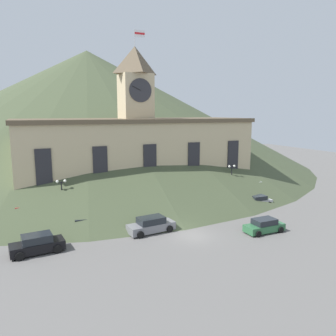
{
  "coord_description": "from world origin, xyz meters",
  "views": [
    {
      "loc": [
        -16.32,
        -29.89,
        13.22
      ],
      "look_at": [
        0.0,
        6.53,
        6.45
      ],
      "focal_mm": 35.0,
      "sensor_mm": 36.0,
      "label": 1
    }
  ],
  "objects_px": {
    "car_black_suv": "(37,244)",
    "car_green_wagon": "(264,226)",
    "car_gray_pickup": "(151,225)",
    "street_lamp_far_left": "(232,175)",
    "car_silver_hatch": "(258,201)",
    "street_lamp_left": "(62,191)",
    "street_lamp_far_right": "(149,186)",
    "car_white_taxi": "(86,224)"
  },
  "relations": [
    {
      "from": "car_white_taxi",
      "to": "car_black_suv",
      "type": "bearing_deg",
      "value": 43.23
    },
    {
      "from": "street_lamp_far_right",
      "to": "car_black_suv",
      "type": "relative_size",
      "value": 0.87
    },
    {
      "from": "street_lamp_left",
      "to": "car_green_wagon",
      "type": "bearing_deg",
      "value": -33.78
    },
    {
      "from": "street_lamp_far_right",
      "to": "car_silver_hatch",
      "type": "height_order",
      "value": "street_lamp_far_right"
    },
    {
      "from": "street_lamp_far_right",
      "to": "car_silver_hatch",
      "type": "xyz_separation_m",
      "value": [
        14.93,
        -4.68,
        -2.58
      ]
    },
    {
      "from": "street_lamp_left",
      "to": "street_lamp_far_left",
      "type": "distance_m",
      "value": 24.95
    },
    {
      "from": "street_lamp_far_left",
      "to": "car_black_suv",
      "type": "distance_m",
      "value": 29.84
    },
    {
      "from": "street_lamp_far_right",
      "to": "car_black_suv",
      "type": "bearing_deg",
      "value": -149.02
    },
    {
      "from": "street_lamp_left",
      "to": "car_black_suv",
      "type": "distance_m",
      "value": 9.94
    },
    {
      "from": "car_silver_hatch",
      "to": "street_lamp_far_left",
      "type": "bearing_deg",
      "value": 108.75
    },
    {
      "from": "street_lamp_far_left",
      "to": "car_silver_hatch",
      "type": "xyz_separation_m",
      "value": [
        1.4,
        -4.68,
        -3.15
      ]
    },
    {
      "from": "street_lamp_far_left",
      "to": "car_silver_hatch",
      "type": "bearing_deg",
      "value": -73.3
    },
    {
      "from": "car_white_taxi",
      "to": "car_black_suv",
      "type": "distance_m",
      "value": 6.88
    },
    {
      "from": "car_green_wagon",
      "to": "car_silver_hatch",
      "type": "bearing_deg",
      "value": -126.16
    },
    {
      "from": "street_lamp_far_left",
      "to": "car_gray_pickup",
      "type": "bearing_deg",
      "value": -153.39
    },
    {
      "from": "car_silver_hatch",
      "to": "car_black_suv",
      "type": "relative_size",
      "value": 0.78
    },
    {
      "from": "car_white_taxi",
      "to": "car_silver_hatch",
      "type": "xyz_separation_m",
      "value": [
        24.38,
        -0.11,
        -0.0
      ]
    },
    {
      "from": "car_black_suv",
      "to": "car_green_wagon",
      "type": "bearing_deg",
      "value": 163.7
    },
    {
      "from": "street_lamp_far_right",
      "to": "street_lamp_far_left",
      "type": "relative_size",
      "value": 0.83
    },
    {
      "from": "car_black_suv",
      "to": "car_white_taxi",
      "type": "bearing_deg",
      "value": -146.5
    },
    {
      "from": "street_lamp_far_left",
      "to": "car_gray_pickup",
      "type": "xyz_separation_m",
      "value": [
        -16.44,
        -8.24,
        -3.03
      ]
    },
    {
      "from": "car_white_taxi",
      "to": "car_black_suv",
      "type": "height_order",
      "value": "car_black_suv"
    },
    {
      "from": "street_lamp_far_right",
      "to": "street_lamp_far_left",
      "type": "bearing_deg",
      "value": 0.0
    },
    {
      "from": "car_gray_pickup",
      "to": "car_silver_hatch",
      "type": "bearing_deg",
      "value": 5.47
    },
    {
      "from": "street_lamp_left",
      "to": "street_lamp_far_right",
      "type": "height_order",
      "value": "street_lamp_left"
    },
    {
      "from": "street_lamp_left",
      "to": "car_silver_hatch",
      "type": "distance_m",
      "value": 26.94
    },
    {
      "from": "street_lamp_left",
      "to": "car_gray_pickup",
      "type": "relative_size",
      "value": 0.94
    },
    {
      "from": "street_lamp_left",
      "to": "car_green_wagon",
      "type": "xyz_separation_m",
      "value": [
        20.05,
        -13.41,
        -3.01
      ]
    },
    {
      "from": "street_lamp_left",
      "to": "car_gray_pickup",
      "type": "distance_m",
      "value": 12.2
    },
    {
      "from": "car_green_wagon",
      "to": "car_black_suv",
      "type": "relative_size",
      "value": 0.91
    },
    {
      "from": "car_gray_pickup",
      "to": "car_black_suv",
      "type": "distance_m",
      "value": 11.91
    },
    {
      "from": "street_lamp_left",
      "to": "car_green_wagon",
      "type": "distance_m",
      "value": 24.31
    },
    {
      "from": "car_green_wagon",
      "to": "car_silver_hatch",
      "type": "xyz_separation_m",
      "value": [
        6.3,
        8.74,
        -0.03
      ]
    },
    {
      "from": "car_white_taxi",
      "to": "car_black_suv",
      "type": "relative_size",
      "value": 0.91
    },
    {
      "from": "street_lamp_left",
      "to": "car_green_wagon",
      "type": "relative_size",
      "value": 1.12
    },
    {
      "from": "car_silver_hatch",
      "to": "car_gray_pickup",
      "type": "bearing_deg",
      "value": -166.66
    },
    {
      "from": "car_white_taxi",
      "to": "car_silver_hatch",
      "type": "height_order",
      "value": "same"
    },
    {
      "from": "car_silver_hatch",
      "to": "car_black_suv",
      "type": "distance_m",
      "value": 30.03
    },
    {
      "from": "car_gray_pickup",
      "to": "car_green_wagon",
      "type": "relative_size",
      "value": 1.19
    },
    {
      "from": "street_lamp_left",
      "to": "car_black_suv",
      "type": "bearing_deg",
      "value": -110.82
    },
    {
      "from": "street_lamp_far_right",
      "to": "car_black_suv",
      "type": "height_order",
      "value": "street_lamp_far_right"
    },
    {
      "from": "street_lamp_far_left",
      "to": "car_black_suv",
      "type": "xyz_separation_m",
      "value": [
        -28.33,
        -8.89,
        -3.01
      ]
    }
  ]
}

